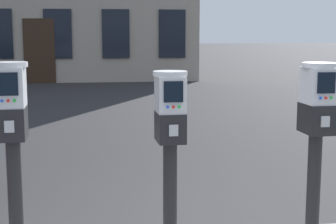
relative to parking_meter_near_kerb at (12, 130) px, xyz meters
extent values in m
cylinder|color=black|center=(0.00, 0.00, -0.48)|extent=(0.09, 0.09, 0.85)
cube|color=black|center=(0.00, 0.00, 0.04)|extent=(0.18, 0.25, 0.20)
cube|color=#A5A8AD|center=(0.00, -0.13, 0.04)|extent=(0.06, 0.01, 0.07)
cube|color=#B7BABF|center=(0.00, 0.00, 0.26)|extent=(0.18, 0.23, 0.24)
cube|color=black|center=(0.00, -0.12, 0.29)|extent=(0.12, 0.01, 0.14)
cylinder|color=blue|center=(-0.03, -0.12, 0.19)|extent=(0.02, 0.01, 0.02)
cylinder|color=red|center=(0.00, -0.12, 0.19)|extent=(0.02, 0.01, 0.02)
cylinder|color=green|center=(0.04, -0.12, 0.19)|extent=(0.02, 0.01, 0.02)
cylinder|color=#B7BABF|center=(0.00, 0.00, 0.39)|extent=(0.22, 0.22, 0.03)
cylinder|color=black|center=(0.97, 0.00, -0.51)|extent=(0.09, 0.09, 0.81)
cube|color=black|center=(0.97, 0.00, -0.01)|extent=(0.18, 0.25, 0.19)
cube|color=#A5A8AD|center=(0.97, -0.13, -0.01)|extent=(0.06, 0.01, 0.07)
cube|color=#B7BABF|center=(0.97, 0.00, 0.20)|extent=(0.18, 0.23, 0.23)
cube|color=black|center=(0.97, -0.12, 0.23)|extent=(0.12, 0.01, 0.13)
cylinder|color=blue|center=(0.94, -0.12, 0.14)|extent=(0.02, 0.01, 0.02)
cylinder|color=red|center=(0.97, -0.12, 0.14)|extent=(0.02, 0.01, 0.02)
cylinder|color=green|center=(1.01, -0.12, 0.14)|extent=(0.02, 0.01, 0.02)
cylinder|color=#B7BABF|center=(0.97, 0.00, 0.33)|extent=(0.22, 0.22, 0.03)
cylinder|color=black|center=(1.94, 0.00, -0.49)|extent=(0.09, 0.09, 0.84)
cube|color=black|center=(1.94, 0.00, 0.03)|extent=(0.18, 0.25, 0.19)
cube|color=#A5A8AD|center=(1.94, -0.13, 0.03)|extent=(0.06, 0.01, 0.07)
cube|color=#B7BABF|center=(1.94, 0.00, 0.24)|extent=(0.18, 0.23, 0.24)
cube|color=black|center=(1.94, -0.12, 0.27)|extent=(0.12, 0.01, 0.13)
cylinder|color=blue|center=(1.91, -0.12, 0.18)|extent=(0.02, 0.01, 0.02)
cylinder|color=red|center=(1.94, -0.12, 0.18)|extent=(0.02, 0.01, 0.02)
cylinder|color=green|center=(1.98, -0.12, 0.18)|extent=(0.02, 0.01, 0.02)
cylinder|color=#B7BABF|center=(1.94, 0.00, 0.38)|extent=(0.22, 0.22, 0.03)
cube|color=black|center=(-0.75, 14.34, 0.56)|extent=(0.90, 0.06, 1.60)
cube|color=black|center=(1.13, 14.34, 0.56)|extent=(0.90, 0.06, 1.60)
cube|color=black|center=(3.01, 14.34, 0.56)|extent=(0.90, 0.06, 1.60)
cube|color=black|center=(-1.36, 14.34, 0.00)|extent=(1.00, 0.07, 2.10)
camera|label=1|loc=(0.52, -3.23, 0.58)|focal=56.03mm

